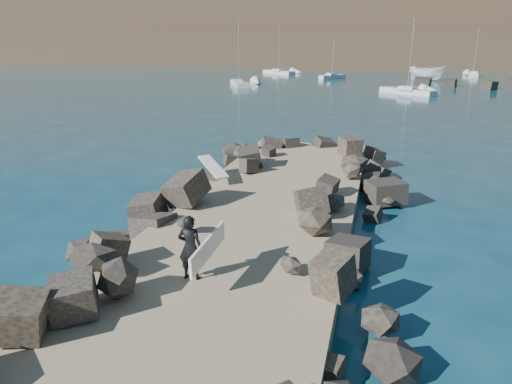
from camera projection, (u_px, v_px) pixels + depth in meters
The scene contains 13 objects.
ground at pixel (264, 225), 15.72m from camera, with size 800.00×800.00×0.00m, color #0F384C.
jetty at pixel (247, 240), 13.79m from camera, with size 6.00×26.00×0.60m, color #8C7759.
riprap_left at pixel (167, 218), 14.92m from camera, with size 2.60×22.00×1.00m, color black.
riprap_right at pixel (346, 237), 13.46m from camera, with size 2.60×22.00×1.00m, color black.
headland at pixel (409, 11), 154.78m from camera, with size 360.00×140.00×32.00m, color #2D4919.
surfboard_resting at pixel (213, 169), 18.63m from camera, with size 0.53×2.11×0.07m, color white.
boat_imported at pixel (427, 73), 73.51m from camera, with size 2.33×6.20×2.39m, color white.
surfer_with_board at pixel (193, 248), 10.67m from camera, with size 0.82×1.99×1.60m.
sailboat_b at pixel (332, 77), 77.84m from camera, with size 4.27×4.98×6.69m.
sailboat_e at pixel (279, 72), 89.94m from camera, with size 7.41×6.31×9.56m.
sailboat_c at pixel (407, 91), 54.98m from camera, with size 6.61×5.85×8.73m.
sailboat_d at pixel (473, 75), 83.11m from camera, with size 2.38×7.06×8.37m.
sailboat_a at pixel (239, 83), 65.25m from camera, with size 4.86×7.70×9.25m.
Camera 1 is at (3.59, -14.13, 5.99)m, focal length 32.00 mm.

